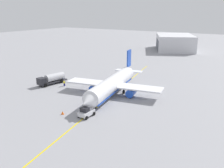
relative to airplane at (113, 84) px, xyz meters
The scene contains 8 objects.
ground_plane 2.84m from the airplane, 10.38° to the left, with size 400.00×400.00×0.00m, color #939399.
airplane is the anchor object (origin of this frame).
fuel_tanker 20.82m from the airplane, 85.23° to the right, with size 9.78×4.02×3.15m.
pushback_tug 15.65m from the airplane, 10.89° to the left, with size 3.60×2.30×2.20m.
refueling_worker 16.38m from the airplane, 85.65° to the right, with size 0.53×0.62×1.71m.
safety_cone_nose 17.33m from the airplane, ahead, with size 0.63×0.63×0.70m, color #F2590F.
distant_hangar 85.69m from the airplane, behind, with size 33.61×29.37×8.52m.
taxi_line_marking 2.84m from the airplane, 10.38° to the left, with size 76.59×0.30×0.01m, color yellow.
Camera 1 is at (52.35, 32.94, 21.53)m, focal length 39.37 mm.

